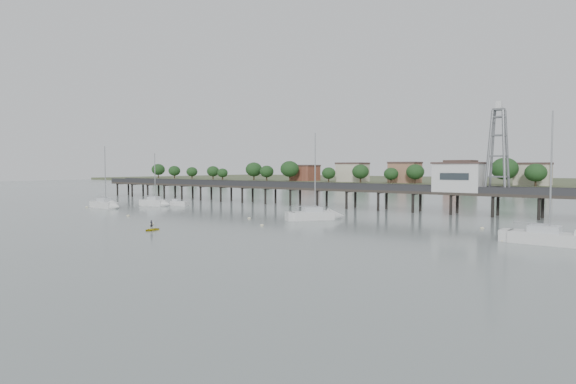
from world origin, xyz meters
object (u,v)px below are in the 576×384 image
lattice_tower (498,151)px  sailboat_a (108,205)px  white_tender (179,203)px  sailboat_d (561,240)px  yellow_dinghy (152,230)px  sailboat_c (321,216)px  pier (336,189)px  sailboat_b (158,203)px

lattice_tower → sailboat_a: lattice_tower is taller
white_tender → sailboat_d: bearing=-19.9°
sailboat_d → yellow_dinghy: (-45.81, -17.91, -0.63)m
sailboat_c → white_tender: size_ratio=3.46×
pier → yellow_dinghy: size_ratio=66.32×
sailboat_a → sailboat_d: sailboat_d is taller
lattice_tower → sailboat_d: 32.66m
sailboat_b → yellow_dinghy: sailboat_b is taller
sailboat_b → yellow_dinghy: size_ratio=5.28×
white_tender → yellow_dinghy: white_tender is taller
lattice_tower → sailboat_a: (-68.44, -29.03, -10.46)m
sailboat_b → sailboat_d: sailboat_d is taller
pier → sailboat_a: (-36.94, -29.03, -3.15)m
sailboat_c → yellow_dinghy: 27.05m
pier → white_tender: (-30.36, -15.89, -3.31)m
lattice_tower → sailboat_a: size_ratio=1.15×
sailboat_b → sailboat_d: (77.46, -8.79, -0.02)m
sailboat_b → white_tender: (2.89, 3.53, -0.17)m
pier → lattice_tower: lattice_tower is taller
lattice_tower → sailboat_b: size_ratio=1.30×
pier → yellow_dinghy: (-1.60, -46.12, -3.79)m
pier → sailboat_d: bearing=-32.5°
sailboat_b → yellow_dinghy: bearing=-49.5°
sailboat_c → sailboat_a: bearing=137.2°
sailboat_c → white_tender: 40.42m
sailboat_a → sailboat_b: size_ratio=1.13×
sailboat_a → white_tender: bearing=63.2°
pier → sailboat_a: 47.09m
sailboat_d → white_tender: bearing=173.6°
sailboat_c → sailboat_b: bearing=125.3°
sailboat_c → white_tender: sailboat_c is taller
yellow_dinghy → sailboat_d: bearing=16.0°
pier → yellow_dinghy: bearing=-92.0°
pier → sailboat_b: 38.64m
sailboat_c → sailboat_d: size_ratio=0.95×
sailboat_a → sailboat_d: bearing=0.4°
lattice_tower → sailboat_a: bearing=-157.0°
pier → sailboat_c: sailboat_c is taller
sailboat_d → sailboat_a: bearing=-176.5°
yellow_dinghy → sailboat_b: bearing=134.5°
pier → sailboat_b: size_ratio=12.56×
pier → sailboat_b: (-33.25, -19.42, -3.15)m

